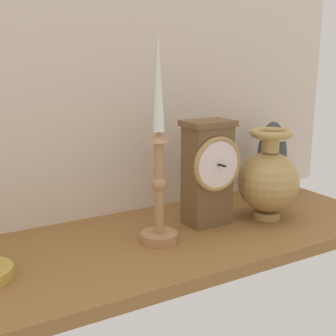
{
  "coord_description": "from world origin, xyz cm",
  "views": [
    {
      "loc": [
        -40.49,
        -72.75,
        34.75
      ],
      "look_at": [
        1.31,
        0.0,
        14.0
      ],
      "focal_mm": 47.71,
      "sensor_mm": 36.0,
      "label": 1
    }
  ],
  "objects_px": {
    "mantel_clock": "(208,171)",
    "brass_vase_bulbous": "(269,179)",
    "candlestick_tall_center": "(159,170)",
    "tall_ceramic_vase": "(272,160)"
  },
  "relations": [
    {
      "from": "mantel_clock",
      "to": "brass_vase_bulbous",
      "type": "distance_m",
      "value": 0.14
    },
    {
      "from": "mantel_clock",
      "to": "candlestick_tall_center",
      "type": "xyz_separation_m",
      "value": [
        -0.14,
        -0.03,
        0.03
      ]
    },
    {
      "from": "tall_ceramic_vase",
      "to": "candlestick_tall_center",
      "type": "bearing_deg",
      "value": -164.53
    },
    {
      "from": "candlestick_tall_center",
      "to": "mantel_clock",
      "type": "bearing_deg",
      "value": 13.98
    },
    {
      "from": "mantel_clock",
      "to": "tall_ceramic_vase",
      "type": "xyz_separation_m",
      "value": [
        0.24,
        0.07,
        -0.02
      ]
    },
    {
      "from": "brass_vase_bulbous",
      "to": "mantel_clock",
      "type": "bearing_deg",
      "value": 164.77
    },
    {
      "from": "mantel_clock",
      "to": "candlestick_tall_center",
      "type": "relative_size",
      "value": 0.57
    },
    {
      "from": "tall_ceramic_vase",
      "to": "mantel_clock",
      "type": "bearing_deg",
      "value": -163.7
    },
    {
      "from": "brass_vase_bulbous",
      "to": "tall_ceramic_vase",
      "type": "bearing_deg",
      "value": 45.07
    },
    {
      "from": "mantel_clock",
      "to": "tall_ceramic_vase",
      "type": "bearing_deg",
      "value": 16.3
    }
  ]
}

